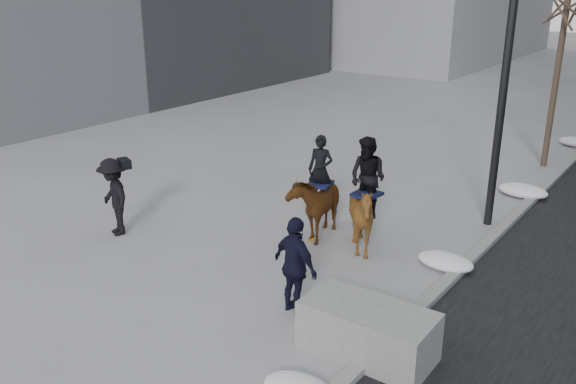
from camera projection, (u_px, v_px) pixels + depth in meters
The scene contains 10 objects.
ground at pixel (250, 284), 11.51m from camera, with size 120.00×120.00×0.00m, color gray.
curb at pixel (555, 177), 17.40m from camera, with size 0.25×90.00×0.12m, color gray.
planter at pixel (368, 331), 9.26m from camera, with size 2.01×1.00×0.80m, color #949497.
tree_near at pixel (557, 74), 17.67m from camera, with size 1.20×1.20×5.60m, color #352A1F, non-canonical shape.
mounted_left at pixel (317, 199), 13.46m from camera, with size 1.16×1.87×2.25m.
mounted_right at pixel (363, 209), 12.49m from camera, with size 1.46×1.60×2.46m.
feeder at pixel (296, 266), 10.26m from camera, with size 1.10×0.98×1.75m.
camera_crew at pixel (114, 197), 13.45m from camera, with size 1.29×1.02×1.75m.
lamppost at pixel (510, 1), 12.41m from camera, with size 0.25×2.83×9.09m.
snow_piles at pixel (498, 213), 14.51m from camera, with size 1.27×17.03×0.32m.
Camera 1 is at (6.65, -7.84, 5.52)m, focal length 38.00 mm.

